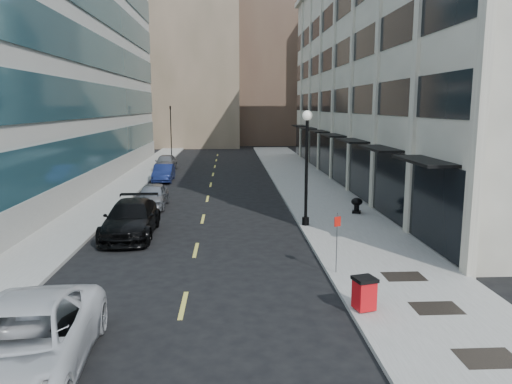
{
  "coord_description": "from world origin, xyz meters",
  "views": [
    {
      "loc": [
        1.46,
        -12.74,
        6.1
      ],
      "look_at": [
        2.64,
        9.0,
        2.33
      ],
      "focal_mm": 35.0,
      "sensor_mm": 36.0,
      "label": 1
    }
  ],
  "objects": [
    {
      "name": "car_white_van",
      "position": [
        -3.2,
        -2.09,
        0.85
      ],
      "size": [
        3.23,
        6.32,
        1.71
      ],
      "primitive_type": "imported",
      "rotation": [
        0.0,
        0.0,
        0.07
      ],
      "color": "silver",
      "rests_on": "ground"
    },
    {
      "name": "car_silver_sedan",
      "position": [
        -3.2,
        17.38,
        0.72
      ],
      "size": [
        1.76,
        4.26,
        1.45
      ],
      "primitive_type": "imported",
      "rotation": [
        0.0,
        0.0,
        0.01
      ],
      "color": "gray",
      "rests_on": "ground"
    },
    {
      "name": "grate_mid",
      "position": [
        7.6,
        1.0,
        0.15
      ],
      "size": [
        1.4,
        1.0,
        0.01
      ],
      "primitive_type": "cube",
      "color": "black",
      "rests_on": "sidewalk_right"
    },
    {
      "name": "car_grey_sedan",
      "position": [
        -4.59,
        35.0,
        0.77
      ],
      "size": [
        1.96,
        4.6,
        1.55
      ],
      "primitive_type": "imported",
      "rotation": [
        0.0,
        0.0,
        -0.03
      ],
      "color": "gray",
      "rests_on": "ground"
    },
    {
      "name": "building_right",
      "position": [
        16.94,
        26.99,
        8.99
      ],
      "size": [
        15.3,
        46.5,
        18.25
      ],
      "color": "beige",
      "rests_on": "ground"
    },
    {
      "name": "sidewalk_left",
      "position": [
        -6.5,
        20.0,
        0.07
      ],
      "size": [
        3.0,
        80.0,
        0.15
      ],
      "primitive_type": "cube",
      "color": "gray",
      "rests_on": "ground"
    },
    {
      "name": "lamppost",
      "position": [
        5.3,
        11.68,
        3.6
      ],
      "size": [
        0.49,
        0.49,
        5.87
      ],
      "color": "black",
      "rests_on": "sidewalk_right"
    },
    {
      "name": "road_centerline",
      "position": [
        0.0,
        17.0,
        0.01
      ],
      "size": [
        0.15,
        68.2,
        0.01
      ],
      "color": "#D8CC4C",
      "rests_on": "ground"
    },
    {
      "name": "grate_far",
      "position": [
        7.6,
        3.8,
        0.15
      ],
      "size": [
        1.4,
        1.0,
        0.01
      ],
      "primitive_type": "cube",
      "color": "black",
      "rests_on": "sidewalk_right"
    },
    {
      "name": "traffic_signal",
      "position": [
        -5.5,
        48.0,
        5.72
      ],
      "size": [
        0.66,
        0.66,
        6.98
      ],
      "color": "black",
      "rests_on": "ground"
    },
    {
      "name": "car_black_pickup",
      "position": [
        -3.2,
        10.55,
        0.83
      ],
      "size": [
        2.45,
        5.76,
        1.66
      ],
      "primitive_type": "imported",
      "rotation": [
        0.0,
        0.0,
        0.02
      ],
      "color": "black",
      "rests_on": "ground"
    },
    {
      "name": "urn_planter",
      "position": [
        8.6,
        14.36,
        0.68
      ],
      "size": [
        0.63,
        0.63,
        0.87
      ],
      "rotation": [
        0.0,
        0.0,
        -0.29
      ],
      "color": "black",
      "rests_on": "sidewalk_right"
    },
    {
      "name": "skyline_brown",
      "position": [
        8.0,
        72.0,
        17.0
      ],
      "size": [
        12.0,
        16.0,
        34.0
      ],
      "primitive_type": "cube",
      "color": "brown",
      "rests_on": "ground"
    },
    {
      "name": "skyline_tan_near",
      "position": [
        -4.0,
        68.0,
        14.0
      ],
      "size": [
        14.0,
        18.0,
        28.0
      ],
      "primitive_type": "cube",
      "color": "#957B61",
      "rests_on": "ground"
    },
    {
      "name": "trash_bin",
      "position": [
        5.4,
        1.0,
        0.69
      ],
      "size": [
        0.76,
        0.77,
        1.0
      ],
      "rotation": [
        0.0,
        0.0,
        0.27
      ],
      "color": "red",
      "rests_on": "sidewalk_right"
    },
    {
      "name": "sign_post",
      "position": [
        5.3,
        4.39,
        1.59
      ],
      "size": [
        0.25,
        0.13,
        2.21
      ],
      "rotation": [
        0.0,
        0.0,
        0.42
      ],
      "color": "slate",
      "rests_on": "sidewalk_right"
    },
    {
      "name": "skyline_tan_far",
      "position": [
        -14.0,
        78.0,
        11.0
      ],
      "size": [
        12.0,
        14.0,
        22.0
      ],
      "primitive_type": "cube",
      "color": "#957B61",
      "rests_on": "ground"
    },
    {
      "name": "ground",
      "position": [
        0.0,
        0.0,
        0.0
      ],
      "size": [
        160.0,
        160.0,
        0.0
      ],
      "primitive_type": "plane",
      "color": "black",
      "rests_on": "ground"
    },
    {
      "name": "skyline_stone",
      "position": [
        18.0,
        66.0,
        10.0
      ],
      "size": [
        10.0,
        14.0,
        20.0
      ],
      "primitive_type": "cube",
      "color": "beige",
      "rests_on": "ground"
    },
    {
      "name": "sidewalk_right",
      "position": [
        7.5,
        20.0,
        0.07
      ],
      "size": [
        5.0,
        80.0,
        0.15
      ],
      "primitive_type": "cube",
      "color": "gray",
      "rests_on": "ground"
    },
    {
      "name": "car_blue_sedan",
      "position": [
        -3.89,
        28.0,
        0.7
      ],
      "size": [
        1.55,
        4.28,
        1.4
      ],
      "primitive_type": "imported",
      "rotation": [
        0.0,
        0.0,
        0.01
      ],
      "color": "navy",
      "rests_on": "ground"
    },
    {
      "name": "grate_near",
      "position": [
        7.6,
        -2.0,
        0.15
      ],
      "size": [
        1.4,
        1.0,
        0.01
      ],
      "primitive_type": "cube",
      "color": "black",
      "rests_on": "sidewalk_right"
    }
  ]
}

